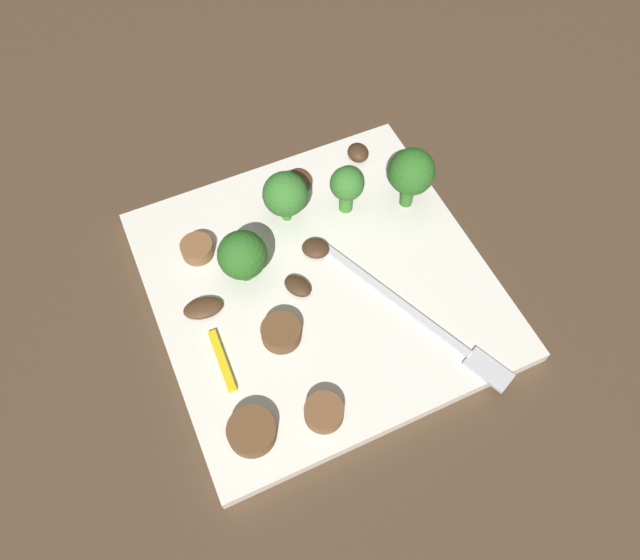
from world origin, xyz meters
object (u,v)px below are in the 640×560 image
Objects in this scene: broccoli_floret_1 at (411,173)px; broccoli_floret_3 at (347,186)px; broccoli_floret_2 at (284,195)px; sausage_slice_2 at (252,432)px; sausage_slice_1 at (324,412)px; mushroom_1 at (316,248)px; fork at (426,322)px; mushroom_3 at (203,308)px; broccoli_floret_0 at (242,256)px; pepper_strip_0 at (222,361)px; sausage_slice_3 at (281,332)px; plate at (320,284)px; sausage_slice_0 at (197,249)px; mushroom_2 at (297,285)px; mushroom_4 at (301,178)px; mushroom_0 at (358,153)px.

broccoli_floret_1 is 1.27× the size of broccoli_floret_3.
broccoli_floret_2 is 1.47× the size of sausage_slice_2.
sausage_slice_1 is 1.23× the size of mushroom_1.
broccoli_floret_3 is at bearing 159.90° from fork.
sausage_slice_2 is 1.12× the size of mushroom_3.
pepper_strip_0 is at bearing -34.35° from broccoli_floret_0.
sausage_slice_3 is at bearing -24.20° from broccoli_floret_2.
mushroom_3 reaches higher than plate.
broccoli_floret_1 is at bearing 98.27° from mushroom_3.
broccoli_floret_1 is 0.19m from sausage_slice_0.
mushroom_2 is at bearing 141.83° from sausage_slice_2.
sausage_slice_1 is 0.14m from mushroom_1.
sausage_slice_1 is 0.55× the size of pepper_strip_0.
broccoli_floret_2 is at bearing 155.80° from sausage_slice_3.
broccoli_floret_1 is at bearing 108.15° from mushroom_2.
sausage_slice_3 is at bearing 45.60° from mushroom_3.
mushroom_4 is (-0.03, 0.03, -0.03)m from broccoli_floret_2.
mushroom_4 is (-0.10, 0.05, 0.00)m from mushroom_2.
sausage_slice_3 is at bearing 4.62° from broccoli_floret_0.
sausage_slice_3 is at bearing -43.91° from mushroom_0.
broccoli_floret_1 is 0.13m from mushroom_2.
sausage_slice_3 is (-0.07, -0.00, 0.00)m from sausage_slice_1.
broccoli_floret_3 is (-0.06, 0.05, 0.04)m from plate.
mushroom_2 is at bearing 166.87° from sausage_slice_1.
sausage_slice_0 is 0.10m from mushroom_1.
mushroom_0 is at bearing 143.51° from broccoli_floret_3.
pepper_strip_0 is (-0.07, -0.05, -0.00)m from sausage_slice_1.
mushroom_2 reaches higher than pepper_strip_0.
sausage_slice_0 is 0.16m from sausage_slice_2.
plate is at bearing -41.47° from broccoli_floret_3.
broccoli_floret_3 is at bearing 136.25° from sausage_slice_2.
sausage_slice_0 is 0.77× the size of sausage_slice_2.
sausage_slice_1 is (0.14, -0.15, -0.03)m from broccoli_floret_1.
broccoli_floret_1 reaches higher than mushroom_3.
mushroom_2 is (-0.07, -0.08, 0.00)m from fork.
broccoli_floret_2 is 2.19× the size of mushroom_1.
sausage_slice_0 is 0.11m from mushroom_4.
broccoli_floret_0 is 0.05m from mushroom_3.
sausage_slice_1 is (0.17, -0.04, -0.03)m from broccoli_floret_2.
broccoli_floret_2 is at bearing -167.10° from mushroom_1.
broccoli_floret_0 is 0.07m from mushroom_1.
broccoli_floret_0 and broccoli_floret_2 have the same top height.
mushroom_4 is at bearing -150.93° from broccoli_floret_3.
sausage_slice_0 is at bearing 165.88° from mushroom_3.
broccoli_floret_3 is 0.06m from mushroom_1.
mushroom_0 is 0.94× the size of mushroom_1.
mushroom_3 is (0.01, -0.10, -0.00)m from mushroom_1.
mushroom_2 is 0.11m from mushroom_4.
sausage_slice_0 is 1.23× the size of mushroom_0.
broccoli_floret_2 is 1.78× the size of sausage_slice_1.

